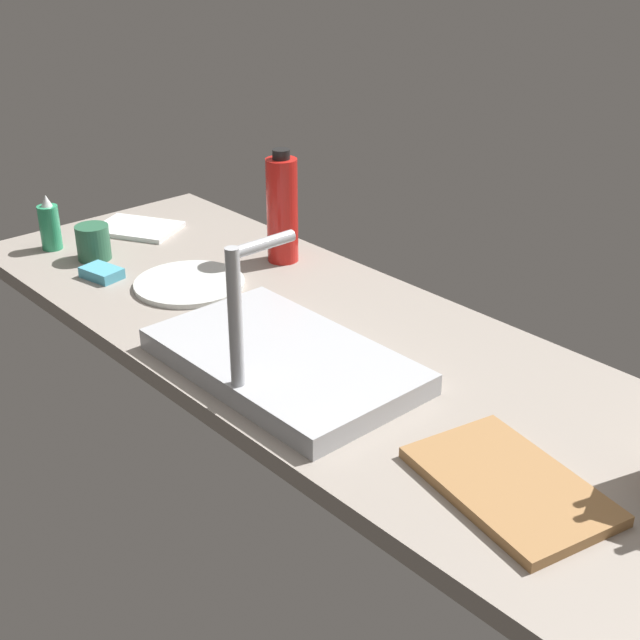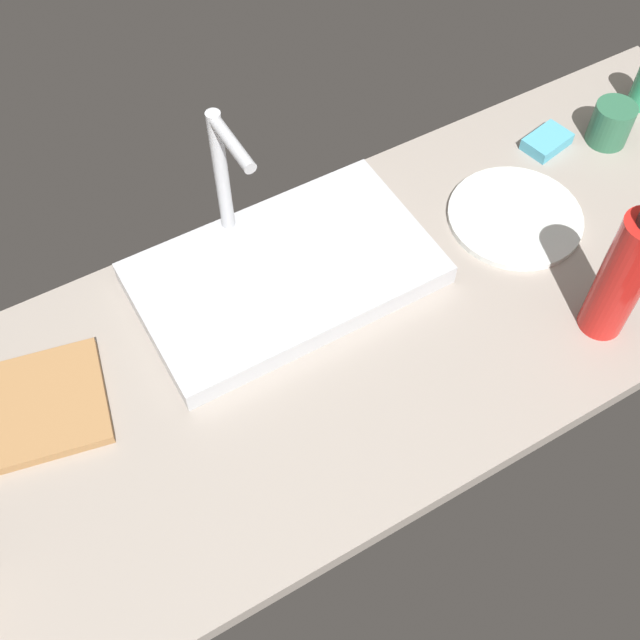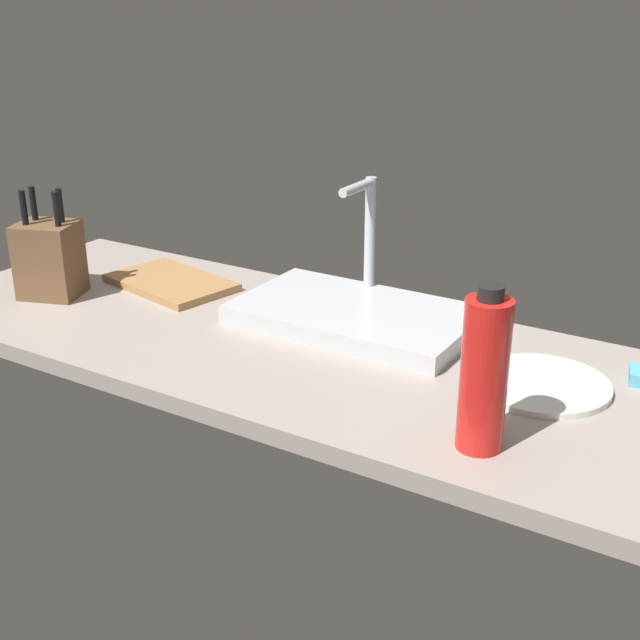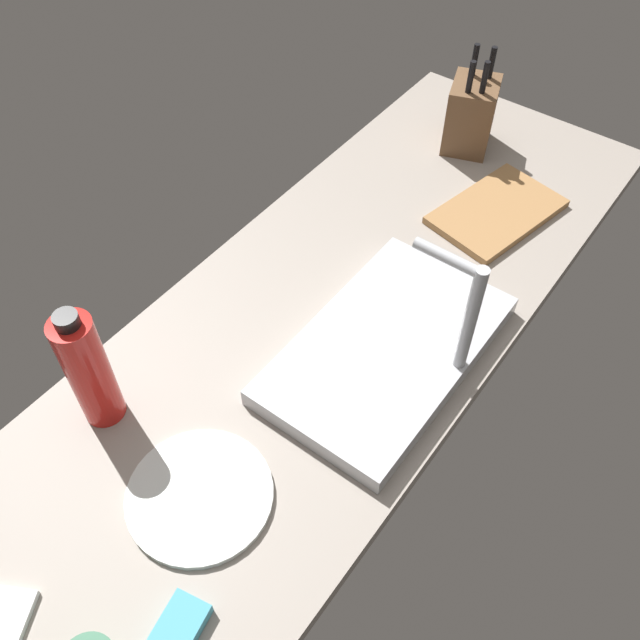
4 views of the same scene
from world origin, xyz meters
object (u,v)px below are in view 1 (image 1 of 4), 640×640
(coffee_mug, at_px, (93,242))
(water_bottle, at_px, (282,209))
(dinner_plate, at_px, (189,284))
(faucet, at_px, (241,314))
(cutting_board, at_px, (510,485))
(dish_sponge, at_px, (102,273))
(sink_basin, at_px, (283,361))
(soap_bottle, at_px, (50,226))
(dish_towel, at_px, (137,228))

(coffee_mug, bearing_deg, water_bottle, -132.82)
(coffee_mug, bearing_deg, dinner_plate, -164.91)
(faucet, xyz_separation_m, water_bottle, (0.45, -0.46, -0.04))
(cutting_board, relative_size, dish_sponge, 3.31)
(sink_basin, relative_size, dinner_plate, 2.04)
(cutting_board, height_order, soap_bottle, soap_bottle)
(sink_basin, relative_size, soap_bottle, 3.65)
(water_bottle, bearing_deg, cutting_board, 160.55)
(soap_bottle, distance_m, dish_sponge, 0.25)
(dish_towel, bearing_deg, cutting_board, 172.76)
(soap_bottle, distance_m, water_bottle, 0.58)
(cutting_board, bearing_deg, sink_basin, 2.27)
(sink_basin, distance_m, cutting_board, 0.49)
(sink_basin, xyz_separation_m, dish_sponge, (0.60, 0.04, -0.01))
(sink_basin, bearing_deg, coffee_mug, -0.71)
(cutting_board, bearing_deg, dinner_plate, -4.08)
(cutting_board, xyz_separation_m, soap_bottle, (1.33, 0.06, 0.05))
(sink_basin, bearing_deg, soap_bottle, 2.43)
(cutting_board, distance_m, dish_sponge, 1.09)
(coffee_mug, bearing_deg, sink_basin, 179.29)
(faucet, relative_size, dish_towel, 1.41)
(soap_bottle, xyz_separation_m, coffee_mug, (-0.13, -0.04, -0.02))
(faucet, height_order, coffee_mug, faucet)
(cutting_board, distance_m, soap_bottle, 1.34)
(water_bottle, xyz_separation_m, dinner_plate, (0.02, 0.25, -0.12))
(dinner_plate, bearing_deg, sink_basin, 168.74)
(sink_basin, height_order, cutting_board, sink_basin)
(sink_basin, height_order, faucet, faucet)
(faucet, xyz_separation_m, cutting_board, (-0.45, -0.14, -0.16))
(soap_bottle, height_order, dish_sponge, soap_bottle)
(dish_towel, bearing_deg, sink_basin, 167.15)
(cutting_board, height_order, water_bottle, water_bottle)
(faucet, bearing_deg, dinner_plate, -23.54)
(sink_basin, xyz_separation_m, faucet, (-0.04, 0.12, 0.15))
(faucet, relative_size, water_bottle, 1.07)
(sink_basin, relative_size, faucet, 1.74)
(water_bottle, bearing_deg, dinner_plate, 85.24)
(cutting_board, xyz_separation_m, dish_sponge, (1.09, 0.06, 0.00))
(cutting_board, relative_size, dish_towel, 1.47)
(water_bottle, bearing_deg, dish_sponge, 62.79)
(faucet, distance_m, coffee_mug, 0.77)
(water_bottle, xyz_separation_m, dish_towel, (0.40, 0.15, -0.12))
(cutting_board, distance_m, water_bottle, 0.96)
(water_bottle, relative_size, dish_sponge, 2.97)
(cutting_board, distance_m, dinner_plate, 0.92)
(cutting_board, bearing_deg, water_bottle, -19.45)
(faucet, xyz_separation_m, dinner_plate, (0.47, -0.20, -0.16))
(cutting_board, height_order, dish_sponge, dish_sponge)
(sink_basin, relative_size, coffee_mug, 6.03)
(water_bottle, xyz_separation_m, dish_sponge, (0.19, 0.37, -0.11))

